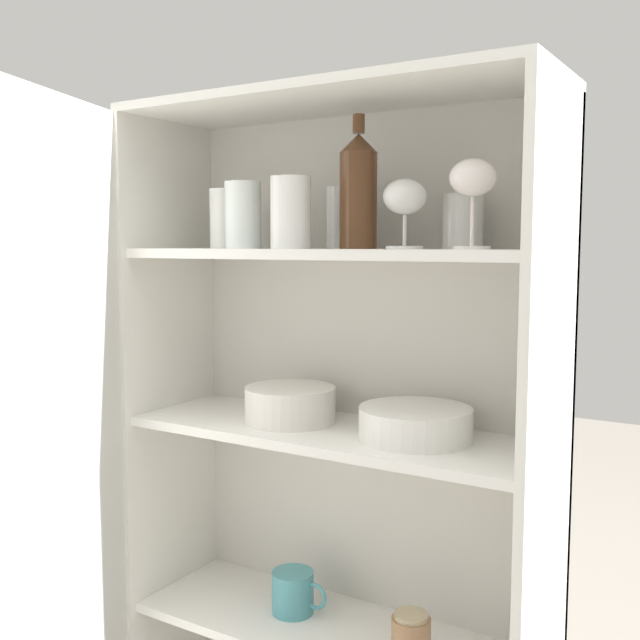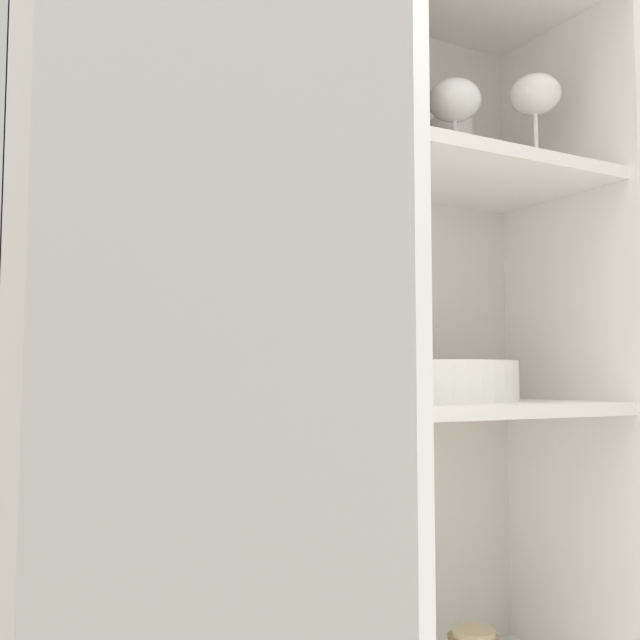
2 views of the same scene
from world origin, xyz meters
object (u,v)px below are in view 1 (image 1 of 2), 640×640
mixing_bowl_large (290,403)px  coffee_mug_primary (294,592)px  wine_bottle (358,191)px  plate_stack_white (415,423)px  storage_jar (411,638)px

mixing_bowl_large → coffee_mug_primary: mixing_bowl_large is taller
wine_bottle → plate_stack_white: bearing=16.1°
coffee_mug_primary → storage_jar: (0.30, -0.04, 0.00)m
mixing_bowl_large → storage_jar: (0.30, -0.03, -0.42)m
wine_bottle → coffee_mug_primary: wine_bottle is taller
plate_stack_white → mixing_bowl_large: 0.29m
plate_stack_white → wine_bottle: bearing=-163.9°
plate_stack_white → mixing_bowl_large: mixing_bowl_large is taller
storage_jar → coffee_mug_primary: bearing=172.2°
mixing_bowl_large → coffee_mug_primary: bearing=70.9°
plate_stack_white → coffee_mug_primary: 0.50m
plate_stack_white → storage_jar: bearing=-70.2°
coffee_mug_primary → storage_jar: size_ratio=1.37×
wine_bottle → plate_stack_white: 0.46m
wine_bottle → coffee_mug_primary: bearing=169.1°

